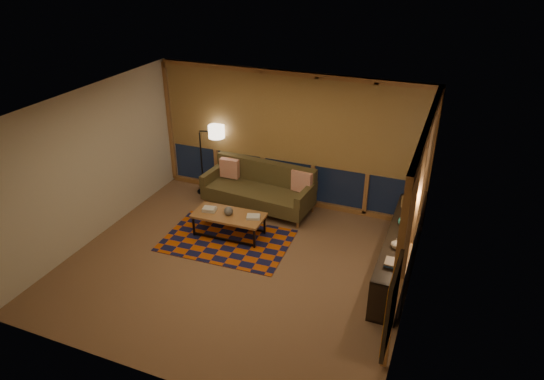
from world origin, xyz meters
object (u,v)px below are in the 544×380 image
at_px(bookshelf, 398,252).
at_px(coffee_table, 229,225).
at_px(sofa, 258,188).
at_px(floor_lamp, 201,159).

bearing_deg(bookshelf, coffee_table, -178.83).
relative_size(sofa, floor_lamp, 1.43).
distance_m(coffee_table, bookshelf, 3.01).
bearing_deg(sofa, bookshelf, -15.42).
xyz_separation_m(floor_lamp, bookshelf, (4.30, -1.28, -0.41)).
bearing_deg(floor_lamp, bookshelf, -34.64).
distance_m(coffee_table, floor_lamp, 1.94).
distance_m(sofa, bookshelf, 3.11).
relative_size(coffee_table, floor_lamp, 0.85).
relative_size(floor_lamp, bookshelf, 0.55).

